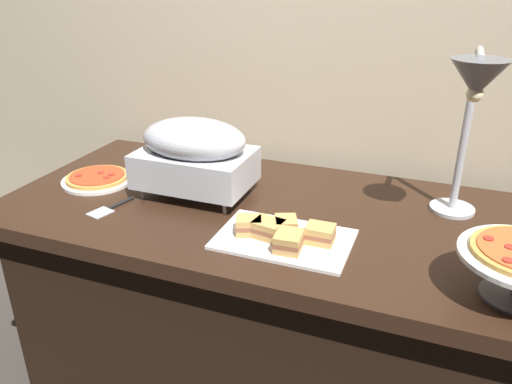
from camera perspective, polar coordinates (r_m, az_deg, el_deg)
back_wall at (r=1.97m, az=8.67°, el=15.62°), size 4.40×0.04×2.40m
buffet_table at (r=1.83m, az=3.39°, el=-12.75°), size 1.90×0.84×0.76m
chafing_dish at (r=1.71m, az=-6.89°, el=4.37°), size 0.38×0.26×0.27m
heat_lamp at (r=1.50m, az=23.25°, el=9.77°), size 0.15×0.31×0.52m
pizza_plate_front at (r=1.93m, az=-17.38°, el=1.45°), size 0.25×0.25×0.03m
sandwich_platter at (r=1.45m, az=3.08°, el=-4.83°), size 0.38×0.25×0.06m
serving_spatula at (r=1.71m, az=-16.02°, el=-1.74°), size 0.08×0.17×0.01m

